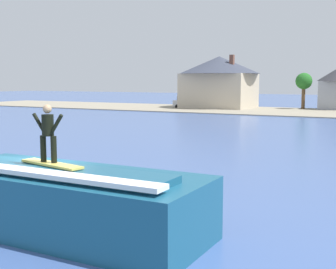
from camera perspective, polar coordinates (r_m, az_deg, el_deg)
name	(u,v)px	position (r m, az deg, el deg)	size (l,w,h in m)	color
ground_plane	(42,214)	(15.04, -15.45, -9.54)	(260.00, 260.00, 0.00)	#405C97
wave_crest	(66,201)	(12.88, -12.63, -8.10)	(7.93, 3.08, 1.90)	#1A5572
surfboard	(52,164)	(12.68, -14.37, -3.60)	(2.23, 0.82, 0.06)	#EAD159
surfer	(48,130)	(12.68, -14.81, 0.49)	(1.06, 0.32, 1.57)	black
shoreline_bank	(322,113)	(61.99, 18.73, 2.61)	(120.00, 16.48, 0.12)	gray
car_near_shore	(188,102)	(68.36, 2.57, 4.06)	(4.60, 2.07, 1.86)	silver
house_with_chimney	(219,79)	(69.50, 6.43, 6.94)	(12.17, 12.17, 7.90)	beige
tree_tall_bare	(304,82)	(68.29, 16.65, 6.31)	(2.35, 2.35, 5.28)	brown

